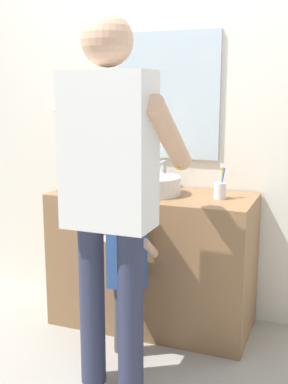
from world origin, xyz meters
The scene contains 9 objects.
ground_plane centered at (0.00, 0.00, 0.00)m, with size 14.00×14.00×0.00m, color #9E998E.
back_wall centered at (0.00, 0.62, 1.35)m, with size 4.40×0.10×2.70m.
vanity_cabinet centered at (0.00, 0.30, 0.43)m, with size 1.24×0.54×0.85m, color olive.
sink_basin centered at (0.00, 0.28, 0.91)m, with size 0.35×0.35×0.11m.
faucet centered at (0.00, 0.49, 0.93)m, with size 0.18×0.14×0.18m.
toothbrush_cup centered at (0.42, 0.31, 0.91)m, with size 0.07×0.07×0.21m.
soap_bottle centered at (-0.28, 0.34, 0.92)m, with size 0.06×0.06×0.16m.
child_toddler centered at (0.00, -0.10, 0.52)m, with size 0.27×0.27×0.87m.
adult_parent centered at (0.05, -0.40, 1.09)m, with size 0.56×0.59×1.81m.
Camera 1 is at (1.02, -2.46, 1.47)m, focal length 45.84 mm.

